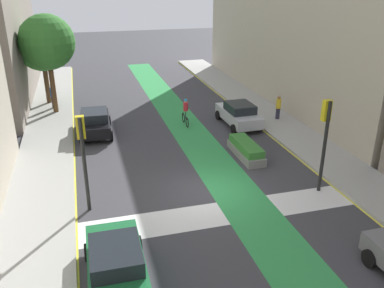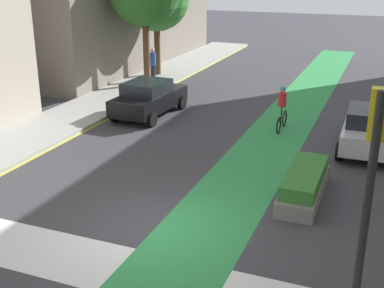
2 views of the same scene
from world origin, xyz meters
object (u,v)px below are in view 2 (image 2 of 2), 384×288
Objects in this scene: car_silver_right_far at (370,129)px; car_black_left_far at (149,98)px; traffic_signal_near_right at (373,160)px; cyclist_in_lane at (282,107)px; median_planter at (304,184)px; pedestrian_sidewalk_left_a at (153,64)px.

car_black_left_far is at bearing 173.94° from car_silver_right_far.
cyclist_in_lane is (-3.75, 10.29, -2.09)m from traffic_signal_near_right.
car_silver_right_far reaches higher than median_planter.
median_planter is at bearing -106.94° from car_silver_right_far.
car_black_left_far is 6.61m from pedestrian_sidewalk_left_a.
pedestrian_sidewalk_left_a is at bearing 145.20° from cyclist_in_lane.
pedestrian_sidewalk_left_a reaches higher than car_silver_right_far.
pedestrian_sidewalk_left_a is at bearing 114.29° from car_black_left_far.
traffic_signal_near_right is 2.47× the size of pedestrian_sidewalk_left_a.
pedestrian_sidewalk_left_a is at bearing 149.84° from car_silver_right_far.
car_black_left_far reaches higher than median_planter.
car_black_left_far is 2.42× the size of pedestrian_sidewalk_left_a.
traffic_signal_near_right reaches higher than median_planter.
traffic_signal_near_right is at bearing -67.75° from median_planter.
cyclist_in_lane is at bearing 110.04° from traffic_signal_near_right.
traffic_signal_near_right is at bearing -52.73° from pedestrian_sidewalk_left_a.
traffic_signal_near_right is 20.59m from pedestrian_sidewalk_left_a.
car_silver_right_far is 1.29× the size of median_planter.
traffic_signal_near_right is 9.56m from car_silver_right_far.
pedestrian_sidewalk_left_a reaches higher than cyclist_in_lane.
car_silver_right_far is at bearing -6.06° from car_black_left_far.
median_planter is (10.60, -11.87, -0.65)m from pedestrian_sidewalk_left_a.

